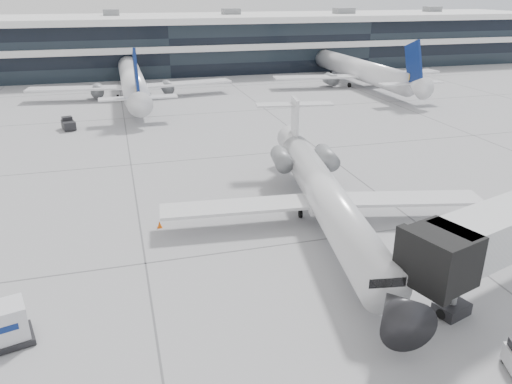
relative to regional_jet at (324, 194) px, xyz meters
name	(u,v)px	position (x,y,z in m)	size (l,w,h in m)	color
ground	(293,243)	(-3.22, -2.49, -2.36)	(220.00, 220.00, 0.00)	gray
terminal	(164,46)	(-3.22, 79.51, 2.64)	(170.00, 22.00, 10.00)	black
bg_jet_center	(134,96)	(-11.22, 52.51, -2.36)	(32.00, 40.00, 9.60)	white
bg_jet_right	(357,85)	(28.78, 52.51, -2.36)	(32.00, 40.00, 9.60)	white
regional_jet	(324,194)	(0.00, 0.00, 0.00)	(23.96, 29.89, 6.91)	silver
cargo_uld	(3,326)	(-20.39, -8.51, -1.32)	(2.93, 2.45, 2.07)	black
traffic_cone	(160,224)	(-11.84, 2.48, -2.11)	(0.44, 0.44, 0.53)	#E1580B
far_tug	(68,124)	(-20.04, 33.55, -1.68)	(1.94, 2.65, 1.51)	black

